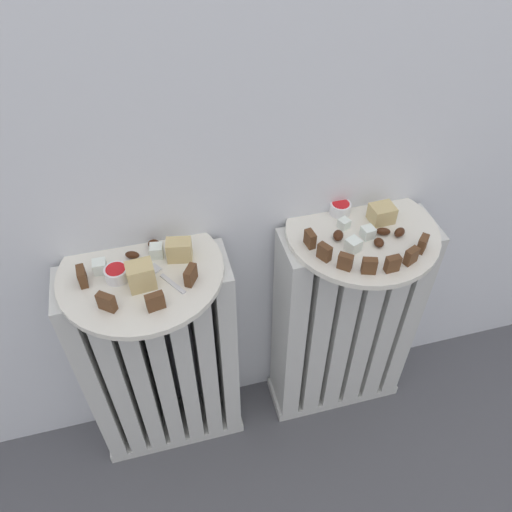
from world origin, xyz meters
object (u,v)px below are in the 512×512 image
jam_bowl_left (117,273)px  plate_right (362,232)px  radiator_right (344,325)px  radiator_left (162,364)px  plate_left (141,272)px  jam_bowl_right (340,208)px  fork (164,277)px

jam_bowl_left → plate_right: bearing=1.5°
radiator_right → jam_bowl_left: jam_bowl_left is taller
radiator_left → plate_left: size_ratio=1.91×
jam_bowl_right → fork: jam_bowl_right is taller
jam_bowl_left → plate_left: bearing=17.0°
radiator_left → fork: size_ratio=6.58×
jam_bowl_right → fork: (-0.38, -0.09, -0.01)m
plate_left → plate_right: (0.44, 0.00, 0.00)m
radiator_left → jam_bowl_left: size_ratio=13.68×
jam_bowl_left → jam_bowl_right: bearing=9.2°
radiator_right → jam_bowl_right: jam_bowl_right is taller
radiator_right → fork: size_ratio=6.58×
plate_right → jam_bowl_left: bearing=-178.5°
radiator_right → jam_bowl_right: (-0.02, 0.06, 0.33)m
radiator_left → fork: fork is taller
jam_bowl_left → jam_bowl_right: 0.47m
plate_left → plate_right: 0.44m
plate_left → fork: size_ratio=3.45×
jam_bowl_left → fork: 0.08m
radiator_left → radiator_right: size_ratio=1.00×
radiator_left → jam_bowl_right: size_ratio=13.59×
radiator_left → fork: 0.32m
plate_left → jam_bowl_right: jam_bowl_right is taller
radiator_right → plate_right: 0.31m
jam_bowl_left → jam_bowl_right: same height
jam_bowl_left → fork: jam_bowl_left is taller
jam_bowl_left → jam_bowl_right: (0.46, 0.07, -0.00)m
radiator_left → radiator_right: 0.44m
plate_left → fork: fork is taller
radiator_left → jam_bowl_right: (0.42, 0.06, 0.33)m
radiator_left → radiator_right: bearing=0.0°
radiator_right → plate_left: 0.54m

